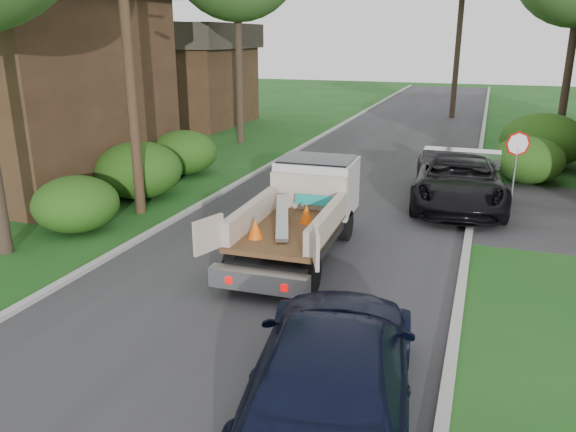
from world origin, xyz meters
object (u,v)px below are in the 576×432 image
(house_left_near, at_px, (6,63))
(house_left_far, at_px, (183,73))
(flatbed_truck, at_px, (306,203))
(stop_sign, at_px, (517,154))
(utility_pole, at_px, (127,36))
(navy_suv, at_px, (332,370))
(black_pickup, at_px, (459,179))

(house_left_near, distance_m, house_left_far, 15.12)
(house_left_near, height_order, flatbed_truck, house_left_near)
(stop_sign, relative_size, utility_pole, 0.25)
(flatbed_truck, bearing_deg, house_left_far, 125.35)
(navy_suv, bearing_deg, utility_pole, -51.90)
(house_left_far, distance_m, flatbed_truck, 22.72)
(house_left_far, bearing_deg, navy_suv, -56.69)
(flatbed_truck, height_order, navy_suv, flatbed_truck)
(utility_pole, distance_m, navy_suv, 11.85)
(house_left_near, height_order, navy_suv, house_left_near)
(utility_pole, xyz_separation_m, navy_suv, (8.08, -7.48, -4.38))
(house_left_far, height_order, navy_suv, house_left_far)
(utility_pole, height_order, flatbed_truck, utility_pole)
(house_left_near, distance_m, flatbed_truck, 12.93)
(stop_sign, height_order, utility_pole, utility_pole)
(flatbed_truck, xyz_separation_m, black_pickup, (3.44, 5.19, -0.31))
(house_left_near, height_order, house_left_far, house_left_near)
(house_left_near, relative_size, navy_suv, 1.77)
(flatbed_truck, bearing_deg, navy_suv, -71.08)
(utility_pole, bearing_deg, house_left_near, 162.80)
(black_pickup, relative_size, navy_suv, 1.10)
(house_left_far, xyz_separation_m, black_pickup, (17.10, -12.86, -2.21))
(navy_suv, bearing_deg, flatbed_truck, -78.41)
(utility_pole, relative_size, navy_suv, 1.82)
(navy_suv, bearing_deg, black_pickup, -104.01)
(stop_sign, relative_size, black_pickup, 0.41)
(stop_sign, bearing_deg, navy_suv, -102.74)
(house_left_near, height_order, black_pickup, house_left_near)
(stop_sign, bearing_deg, house_left_far, 145.19)
(utility_pole, distance_m, house_left_near, 6.88)
(flatbed_truck, bearing_deg, utility_pole, 167.87)
(black_pickup, bearing_deg, flatbed_truck, -127.55)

